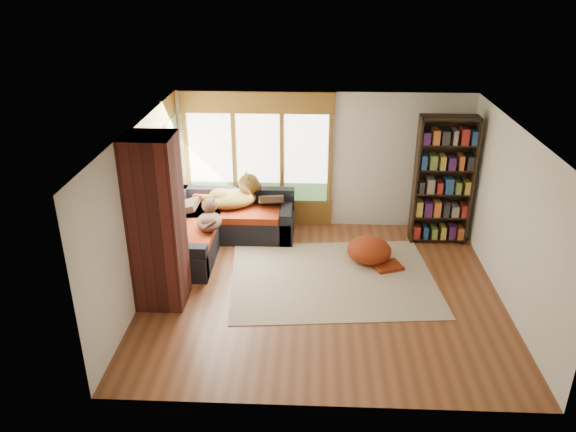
% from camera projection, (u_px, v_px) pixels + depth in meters
% --- Properties ---
extents(floor, '(5.50, 5.50, 0.00)m').
position_uv_depth(floor, '(321.00, 291.00, 8.80)').
color(floor, brown).
rests_on(floor, ground).
extents(ceiling, '(5.50, 5.50, 0.00)m').
position_uv_depth(ceiling, '(326.00, 130.00, 7.73)').
color(ceiling, white).
extents(wall_back, '(5.50, 0.04, 2.60)m').
position_uv_depth(wall_back, '(322.00, 161.00, 10.54)').
color(wall_back, silver).
rests_on(wall_back, ground).
extents(wall_front, '(5.50, 0.04, 2.60)m').
position_uv_depth(wall_front, '(327.00, 313.00, 5.99)').
color(wall_front, silver).
rests_on(wall_front, ground).
extents(wall_left, '(0.04, 5.00, 2.60)m').
position_uv_depth(wall_left, '(139.00, 212.00, 8.38)').
color(wall_left, silver).
rests_on(wall_left, ground).
extents(wall_right, '(0.04, 5.00, 2.60)m').
position_uv_depth(wall_right, '(513.00, 219.00, 8.15)').
color(wall_right, silver).
rests_on(wall_right, ground).
extents(windows_back, '(2.82, 0.10, 1.90)m').
position_uv_depth(windows_back, '(258.00, 158.00, 10.54)').
color(windows_back, brown).
rests_on(windows_back, wall_back).
extents(windows_left, '(0.10, 2.62, 1.90)m').
position_uv_depth(windows_left, '(161.00, 181.00, 9.45)').
color(windows_left, brown).
rests_on(windows_left, wall_left).
extents(roller_blind, '(0.03, 0.72, 0.90)m').
position_uv_depth(roller_blind, '(172.00, 143.00, 10.03)').
color(roller_blind, '#6F925B').
rests_on(roller_blind, wall_left).
extents(brick_chimney, '(0.70, 0.70, 2.60)m').
position_uv_depth(brick_chimney, '(157.00, 223.00, 8.04)').
color(brick_chimney, '#471914').
rests_on(brick_chimney, ground).
extents(sectional_sofa, '(2.20, 2.20, 0.80)m').
position_uv_depth(sectional_sofa, '(215.00, 225.00, 10.30)').
color(sectional_sofa, black).
rests_on(sectional_sofa, ground).
extents(area_rug, '(3.49, 2.79, 0.01)m').
position_uv_depth(area_rug, '(333.00, 278.00, 9.15)').
color(area_rug, beige).
rests_on(area_rug, ground).
extents(bookshelf, '(1.00, 0.33, 2.34)m').
position_uv_depth(bookshelf, '(443.00, 181.00, 9.93)').
color(bookshelf, black).
rests_on(bookshelf, ground).
extents(pouf, '(0.97, 0.97, 0.41)m').
position_uv_depth(pouf, '(369.00, 250.00, 9.61)').
color(pouf, maroon).
rests_on(pouf, area_rug).
extents(dog_tan, '(1.10, 0.85, 0.55)m').
position_uv_depth(dog_tan, '(235.00, 194.00, 10.33)').
color(dog_tan, brown).
rests_on(dog_tan, sectional_sofa).
extents(dog_brindle, '(0.51, 0.75, 0.39)m').
position_uv_depth(dog_brindle, '(209.00, 217.00, 9.60)').
color(dog_brindle, black).
rests_on(dog_brindle, sectional_sofa).
extents(throw_pillows, '(1.98, 1.68, 0.45)m').
position_uv_depth(throw_pillows, '(217.00, 198.00, 10.24)').
color(throw_pillows, '#2D2316').
rests_on(throw_pillows, sectional_sofa).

